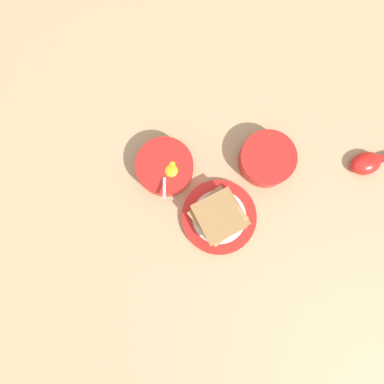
# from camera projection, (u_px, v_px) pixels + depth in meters

# --- Properties ---
(ground_plane) EXTENTS (3.00, 3.00, 0.00)m
(ground_plane) POSITION_uv_depth(u_px,v_px,m) (243.00, 172.00, 0.91)
(ground_plane) COLOR tan
(egg_bowl) EXTENTS (0.14, 0.14, 0.08)m
(egg_bowl) POSITION_uv_depth(u_px,v_px,m) (165.00, 167.00, 0.88)
(egg_bowl) COLOR red
(egg_bowl) RESTS_ON ground_plane
(toast_plate) EXTENTS (0.18, 0.18, 0.02)m
(toast_plate) POSITION_uv_depth(u_px,v_px,m) (219.00, 217.00, 0.89)
(toast_plate) COLOR red
(toast_plate) RESTS_ON ground_plane
(toast_sandwich) EXTENTS (0.12, 0.12, 0.06)m
(toast_sandwich) POSITION_uv_depth(u_px,v_px,m) (219.00, 216.00, 0.85)
(toast_sandwich) COLOR #9E7042
(toast_sandwich) RESTS_ON toast_plate
(soup_spoon) EXTENTS (0.15, 0.09, 0.03)m
(soup_spoon) POSITION_uv_depth(u_px,v_px,m) (369.00, 162.00, 0.90)
(soup_spoon) COLOR red
(soup_spoon) RESTS_ON ground_plane
(congee_bowl) EXTENTS (0.13, 0.13, 0.06)m
(congee_bowl) POSITION_uv_depth(u_px,v_px,m) (267.00, 159.00, 0.88)
(congee_bowl) COLOR red
(congee_bowl) RESTS_ON ground_plane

